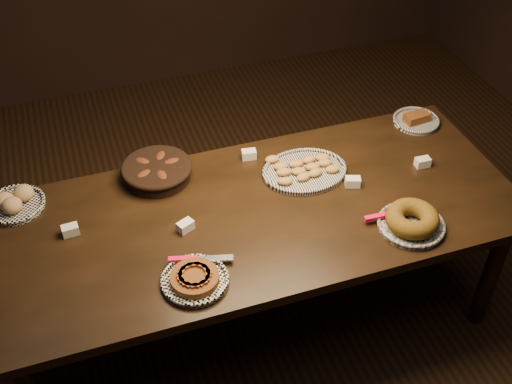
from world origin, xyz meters
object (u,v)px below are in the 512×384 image
object	(u,v)px
apple_tart_plate	(195,279)
madeleine_platter	(304,170)
bundt_cake_plate	(412,221)
buffet_table	(257,223)

from	to	relation	value
apple_tart_plate	madeleine_platter	bearing A→B (deg)	56.22
bundt_cake_plate	apple_tart_plate	bearing A→B (deg)	170.39
buffet_table	madeleine_platter	bearing A→B (deg)	31.32
buffet_table	madeleine_platter	world-z (taller)	madeleine_platter
madeleine_platter	bundt_cake_plate	xyz separation A→B (m)	(0.30, -0.50, 0.02)
madeleine_platter	bundt_cake_plate	distance (m)	0.58
apple_tart_plate	madeleine_platter	xyz separation A→B (m)	(0.67, 0.50, -0.00)
madeleine_platter	bundt_cake_plate	size ratio (longest dim) A/B	1.23
buffet_table	madeleine_platter	distance (m)	0.37
madeleine_platter	bundt_cake_plate	world-z (taller)	bundt_cake_plate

